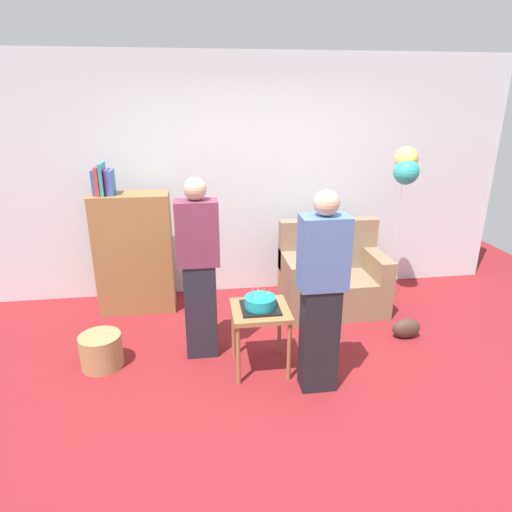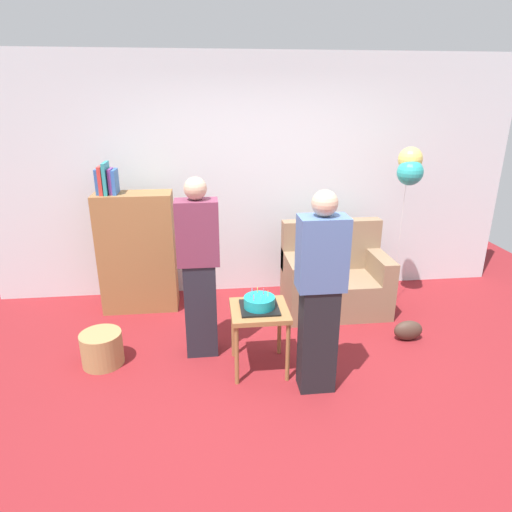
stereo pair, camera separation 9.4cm
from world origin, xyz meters
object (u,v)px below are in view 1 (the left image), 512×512
couch (332,279)px  wicker_basket (101,351)px  handbag (406,328)px  bookshelf (134,252)px  person_holding_cake (321,293)px  side_table (260,318)px  birthday_cake (260,303)px  balloon_bunch (406,166)px  person_blowing_candles (199,269)px

couch → wicker_basket: 2.49m
handbag → wicker_basket: bearing=-178.3°
bookshelf → person_holding_cake: 2.30m
side_table → person_holding_cake: person_holding_cake is taller
bookshelf → wicker_basket: bookshelf is taller
birthday_cake → balloon_bunch: bearing=32.7°
side_table → balloon_bunch: size_ratio=0.33×
bookshelf → handbag: 2.91m
side_table → balloon_bunch: 2.28m
wicker_basket → handbag: wicker_basket is taller
bookshelf → side_table: size_ratio=2.82×
person_blowing_candles → person_holding_cake: (0.91, -0.63, 0.00)m
birthday_cake → person_holding_cake: (0.42, -0.32, 0.21)m
side_table → wicker_basket: (-1.37, 0.22, -0.34)m
person_holding_cake → handbag: (1.07, 0.62, -0.73)m
couch → birthday_cake: bearing=-132.1°
couch → person_holding_cake: bearing=-111.2°
balloon_bunch → couch: bearing=-178.1°
couch → person_blowing_candles: bearing=-152.6°
bookshelf → birthday_cake: bearing=-48.5°
wicker_basket → bookshelf: bearing=79.8°
birthday_cake → balloon_bunch: 2.22m
wicker_basket → person_blowing_candles: bearing=5.9°
person_blowing_candles → person_holding_cake: bearing=-17.2°
bookshelf → person_holding_cake: size_ratio=0.99×
balloon_bunch → handbag: bearing=-104.2°
side_table → handbag: size_ratio=2.05×
birthday_cake → handbag: bearing=11.4°
person_blowing_candles → birthday_cake: bearing=-14.7°
bookshelf → wicker_basket: (-0.20, -1.11, -0.52)m
person_holding_cake → wicker_basket: person_holding_cake is taller
balloon_bunch → wicker_basket: bearing=-164.2°
bookshelf → side_table: bookshelf is taller
bookshelf → person_blowing_candles: (0.68, -1.02, 0.16)m
couch → wicker_basket: size_ratio=3.06×
wicker_basket → balloon_bunch: (3.06, 0.87, 1.41)m
couch → bookshelf: 2.17m
couch → side_table: bearing=-132.1°
bookshelf → wicker_basket: size_ratio=4.50×
person_holding_cake → balloon_bunch: bearing=-104.3°
birthday_cake → couch: bearing=47.9°
bookshelf → balloon_bunch: size_ratio=0.92×
wicker_basket → balloon_bunch: bearing=15.8°
person_blowing_candles → balloon_bunch: size_ratio=0.93×
side_table → wicker_basket: bearing=171.0°
couch → balloon_bunch: balloon_bunch is taller
person_holding_cake → person_blowing_candles: bearing=-6.9°
side_table → person_blowing_candles: bearing=147.9°
bookshelf → balloon_bunch: bearing=-4.7°
side_table → wicker_basket: size_ratio=1.59×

